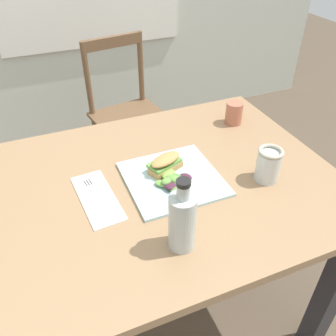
{
  "coord_description": "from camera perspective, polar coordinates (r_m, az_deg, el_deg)",
  "views": [
    {
      "loc": [
        -0.2,
        -0.66,
        1.46
      ],
      "look_at": [
        0.16,
        0.19,
        0.76
      ],
      "focal_mm": 37.75,
      "sensor_mm": 36.0,
      "label": 1
    }
  ],
  "objects": [
    {
      "name": "dining_table",
      "position": [
        1.2,
        -3.59,
        -7.38
      ],
      "size": [
        1.25,
        0.87,
        0.74
      ],
      "color": "#997551",
      "rests_on": "ground"
    },
    {
      "name": "salad_mixed_greens",
      "position": [
        1.09,
        0.89,
        -2.2
      ],
      "size": [
        0.13,
        0.15,
        0.03
      ],
      "color": "#518438",
      "rests_on": "plate_lunch"
    },
    {
      "name": "chair_wooden_far",
      "position": [
        2.12,
        -6.4,
        8.47
      ],
      "size": [
        0.46,
        0.46,
        0.87
      ],
      "color": "brown",
      "rests_on": "ground"
    },
    {
      "name": "plate_lunch",
      "position": [
        1.13,
        0.77,
        -1.73
      ],
      "size": [
        0.29,
        0.29,
        0.01
      ],
      "primitive_type": "cube",
      "color": "silver",
      "rests_on": "dining_table"
    },
    {
      "name": "bottle_cold_brew",
      "position": [
        0.89,
        2.29,
        -8.97
      ],
      "size": [
        0.07,
        0.07,
        0.21
      ],
      "color": "black",
      "rests_on": "dining_table"
    },
    {
      "name": "cup_extra_side",
      "position": [
        1.44,
        10.6,
        8.72
      ],
      "size": [
        0.07,
        0.07,
        0.09
      ],
      "primitive_type": "cylinder",
      "color": "#B2664C",
      "rests_on": "dining_table"
    },
    {
      "name": "napkin_folded",
      "position": [
        1.09,
        -11.33,
        -4.73
      ],
      "size": [
        0.12,
        0.26,
        0.0
      ],
      "primitive_type": "cube",
      "rotation": [
        0.0,
        0.0,
        0.07
      ],
      "color": "white",
      "rests_on": "dining_table"
    },
    {
      "name": "mason_jar_iced_tea",
      "position": [
        1.16,
        15.85,
        0.3
      ],
      "size": [
        0.08,
        0.08,
        0.11
      ],
      "color": "gold",
      "rests_on": "dining_table"
    },
    {
      "name": "fork_on_napkin",
      "position": [
        1.1,
        -11.69,
        -4.07
      ],
      "size": [
        0.05,
        0.19,
        0.0
      ],
      "color": "silver",
      "rests_on": "napkin_folded"
    },
    {
      "name": "sandwich_half_front",
      "position": [
        1.15,
        -0.44,
        0.79
      ],
      "size": [
        0.13,
        0.1,
        0.06
      ],
      "color": "tan",
      "rests_on": "plate_lunch"
    }
  ]
}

